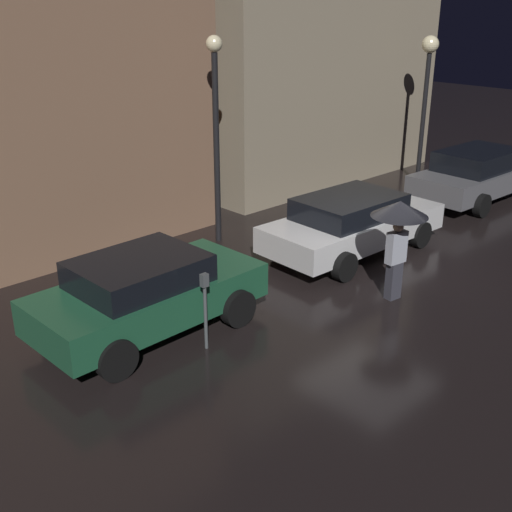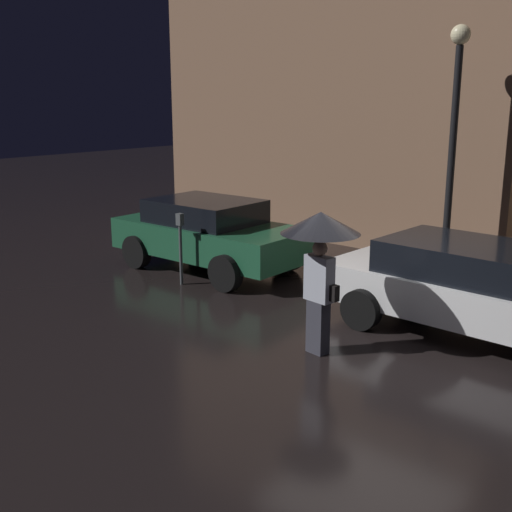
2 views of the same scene
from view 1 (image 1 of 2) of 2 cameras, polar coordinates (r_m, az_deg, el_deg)
name	(u,v)px [view 1 (image 1 of 2)]	position (r m, az deg, el deg)	size (l,w,h in m)	color
ground_plane	(375,281)	(13.58, 10.50, -2.17)	(60.00, 60.00, 0.00)	black
building_facade_right	(315,56)	(20.67, 5.31, 17.27)	(8.73, 3.00, 7.55)	gray
parked_car_green	(146,292)	(11.22, -9.71, -3.20)	(4.10, 2.06, 1.43)	#1E5638
parked_car_white	(352,222)	(14.73, 8.55, 2.97)	(4.57, 2.03, 1.38)	silver
parked_car_grey	(479,174)	(19.61, 19.18, 6.94)	(4.68, 2.04, 1.47)	slate
pedestrian_with_umbrella	(399,221)	(12.29, 12.59, 3.09)	(1.07, 1.07, 1.99)	#383842
parking_meter	(205,303)	(10.55, -4.55, -4.21)	(0.12, 0.10, 1.36)	#4C5154
street_lamp_near	(216,114)	(14.80, -3.60, 12.49)	(0.36, 0.36, 4.72)	black
street_lamp_far	(427,74)	(20.50, 15.00, 15.37)	(0.50, 0.50, 4.43)	black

